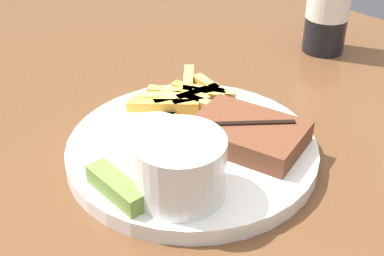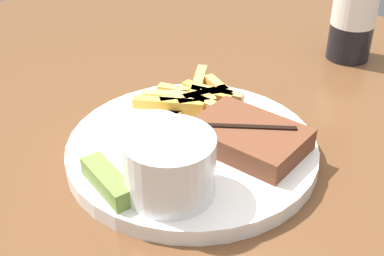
# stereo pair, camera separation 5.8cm
# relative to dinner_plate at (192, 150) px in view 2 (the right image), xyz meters

# --- Properties ---
(dining_table) EXTENTS (1.24, 1.05, 0.75)m
(dining_table) POSITION_rel_dinner_plate_xyz_m (0.00, 0.00, -0.09)
(dining_table) COLOR brown
(dining_table) RESTS_ON ground_plane
(dinner_plate) EXTENTS (0.28, 0.28, 0.02)m
(dinner_plate) POSITION_rel_dinner_plate_xyz_m (0.00, 0.00, 0.00)
(dinner_plate) COLOR white
(dinner_plate) RESTS_ON dining_table
(steak_portion) EXTENTS (0.14, 0.11, 0.03)m
(steak_portion) POSITION_rel_dinner_plate_xyz_m (0.04, 0.05, 0.02)
(steak_portion) COLOR brown
(steak_portion) RESTS_ON dinner_plate
(fries_pile) EXTENTS (0.14, 0.13, 0.02)m
(fries_pile) POSITION_rel_dinner_plate_xyz_m (-0.06, 0.05, 0.02)
(fries_pile) COLOR #E3B151
(fries_pile) RESTS_ON dinner_plate
(coleslaw_cup) EXTENTS (0.09, 0.09, 0.06)m
(coleslaw_cup) POSITION_rel_dinner_plate_xyz_m (0.05, -0.07, 0.04)
(coleslaw_cup) COLOR white
(coleslaw_cup) RESTS_ON dinner_plate
(dipping_sauce_cup) EXTENTS (0.06, 0.06, 0.03)m
(dipping_sauce_cup) POSITION_rel_dinner_plate_xyz_m (-0.02, -0.03, 0.02)
(dipping_sauce_cup) COLOR silver
(dipping_sauce_cup) RESTS_ON dinner_plate
(pickle_spear) EXTENTS (0.07, 0.02, 0.02)m
(pickle_spear) POSITION_rel_dinner_plate_xyz_m (0.01, -0.11, 0.02)
(pickle_spear) COLOR olive
(pickle_spear) RESTS_ON dinner_plate
(fork_utensil) EXTENTS (0.13, 0.05, 0.00)m
(fork_utensil) POSITION_rel_dinner_plate_xyz_m (-0.07, 0.02, 0.01)
(fork_utensil) COLOR #B7B7BC
(fork_utensil) RESTS_ON dinner_plate
(beer_bottle) EXTENTS (0.06, 0.06, 0.24)m
(beer_bottle) POSITION_rel_dinner_plate_xyz_m (-0.06, 0.34, 0.08)
(beer_bottle) COLOR black
(beer_bottle) RESTS_ON dining_table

